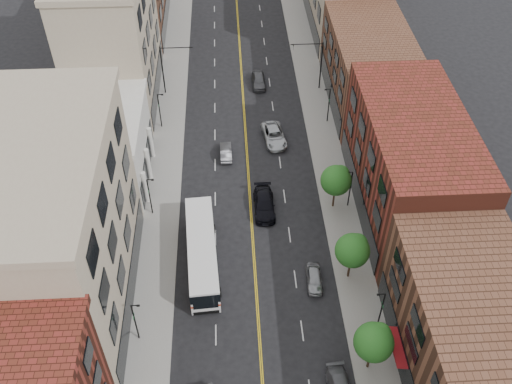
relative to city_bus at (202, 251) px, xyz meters
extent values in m
cube|color=gray|center=(-4.73, 18.45, -1.84)|extent=(4.00, 110.00, 0.15)
cube|color=gray|center=(15.27, 18.45, -1.84)|extent=(4.00, 110.00, 0.15)
cube|color=tan|center=(-11.73, -3.55, 7.08)|extent=(10.00, 22.00, 18.00)
cube|color=silver|center=(-11.73, 14.45, 2.08)|extent=(10.00, 14.00, 8.00)
cube|color=tan|center=(-11.73, 31.45, 7.08)|extent=(10.00, 20.00, 18.00)
cube|color=brown|center=(22.27, -16.55, 3.08)|extent=(10.00, 26.00, 10.00)
cube|color=#572317|center=(22.27, 7.45, 4.08)|extent=(10.00, 22.00, 12.00)
cube|color=brown|center=(22.27, 28.45, 3.08)|extent=(10.00, 20.00, 10.00)
cylinder|color=black|center=(14.57, -12.55, -0.52)|extent=(0.22, 0.22, 2.50)
sphere|color=#1C621E|center=(14.57, -12.55, 2.12)|extent=(3.40, 3.40, 3.40)
sphere|color=#1C621E|center=(15.07, -12.15, 2.63)|extent=(2.04, 2.04, 2.04)
cylinder|color=black|center=(14.57, -2.55, -0.52)|extent=(0.22, 0.22, 2.50)
sphere|color=#1C621E|center=(14.57, -2.55, 2.12)|extent=(3.40, 3.40, 3.40)
sphere|color=#1C621E|center=(15.07, -2.15, 2.63)|extent=(2.04, 2.04, 2.04)
cylinder|color=black|center=(14.57, 7.45, -0.52)|extent=(0.22, 0.22, 2.50)
sphere|color=#1C621E|center=(14.57, 7.45, 2.12)|extent=(3.40, 3.40, 3.40)
sphere|color=#1C621E|center=(15.07, 7.85, 2.63)|extent=(2.04, 2.04, 2.04)
cylinder|color=black|center=(-5.73, -8.55, 0.73)|extent=(0.14, 0.14, 5.00)
cylinder|color=black|center=(-5.38, -8.55, 3.23)|extent=(0.70, 0.10, 0.10)
cube|color=black|center=(-5.13, -8.55, 3.18)|extent=(0.28, 0.14, 0.14)
cube|color=#19592D|center=(-5.73, -8.55, 1.63)|extent=(0.04, 0.55, 0.35)
cylinder|color=black|center=(-5.73, 7.45, 0.73)|extent=(0.14, 0.14, 5.00)
cylinder|color=black|center=(-5.38, 7.45, 3.23)|extent=(0.70, 0.10, 0.10)
cube|color=black|center=(-5.13, 7.45, 3.18)|extent=(0.28, 0.14, 0.14)
cube|color=#19592D|center=(-5.73, 7.45, 1.63)|extent=(0.04, 0.55, 0.35)
cylinder|color=black|center=(-5.73, 23.45, 0.73)|extent=(0.14, 0.14, 5.00)
cylinder|color=black|center=(-5.38, 23.45, 3.23)|extent=(0.70, 0.10, 0.10)
cube|color=black|center=(-5.13, 23.45, 3.18)|extent=(0.28, 0.14, 0.14)
cube|color=#19592D|center=(-5.73, 23.45, 1.63)|extent=(0.04, 0.55, 0.35)
cylinder|color=black|center=(16.27, -8.55, 0.73)|extent=(0.14, 0.14, 5.00)
cylinder|color=black|center=(15.92, -8.55, 3.23)|extent=(0.70, 0.10, 0.10)
cube|color=black|center=(15.67, -8.55, 3.18)|extent=(0.28, 0.14, 0.14)
cube|color=#19592D|center=(16.27, -8.55, 1.63)|extent=(0.04, 0.55, 0.35)
cylinder|color=black|center=(16.27, 7.45, 0.73)|extent=(0.14, 0.14, 5.00)
cylinder|color=black|center=(15.92, 7.45, 3.23)|extent=(0.70, 0.10, 0.10)
cube|color=black|center=(15.67, 7.45, 3.18)|extent=(0.28, 0.14, 0.14)
cube|color=#19592D|center=(16.27, 7.45, 1.63)|extent=(0.04, 0.55, 0.35)
cylinder|color=black|center=(16.27, 23.45, 0.73)|extent=(0.14, 0.14, 5.00)
cylinder|color=black|center=(15.92, 23.45, 3.23)|extent=(0.70, 0.10, 0.10)
cube|color=black|center=(15.67, 23.45, 3.18)|extent=(0.28, 0.14, 0.14)
cube|color=#19592D|center=(16.27, 23.45, 1.63)|extent=(0.04, 0.55, 0.35)
cylinder|color=black|center=(-5.73, 31.45, 1.83)|extent=(0.18, 0.18, 7.20)
cylinder|color=black|center=(-3.53, 31.45, 5.23)|extent=(4.40, 0.12, 0.12)
imported|color=black|center=(-1.73, 31.45, 4.83)|extent=(0.15, 0.18, 0.90)
cylinder|color=black|center=(16.27, 31.45, 1.83)|extent=(0.18, 0.18, 7.20)
cylinder|color=black|center=(14.07, 31.45, 5.23)|extent=(4.40, 0.12, 0.12)
imported|color=black|center=(12.27, 31.45, 4.83)|extent=(0.15, 0.18, 0.90)
cube|color=white|center=(0.00, 0.01, -0.16)|extent=(3.60, 12.94, 3.09)
cube|color=black|center=(0.00, 0.01, 0.58)|extent=(3.65, 12.98, 1.12)
cube|color=#A6270B|center=(0.00, 0.01, -0.48)|extent=(3.65, 12.98, 0.23)
cube|color=black|center=(0.42, -6.39, 0.10)|extent=(2.34, 0.21, 1.70)
cylinder|color=black|center=(-1.12, -4.33, -1.41)|extent=(0.36, 1.04, 1.02)
cylinder|color=black|center=(1.68, -4.15, -1.41)|extent=(0.36, 1.04, 1.02)
cylinder|color=black|center=(-1.68, 4.17, -1.41)|extent=(0.36, 1.04, 1.02)
cylinder|color=black|center=(1.12, 4.35, -1.41)|extent=(0.36, 1.04, 1.02)
imported|color=gray|center=(11.07, -3.09, -1.26)|extent=(1.73, 3.92, 1.31)
imported|color=#4D4D52|center=(2.64, 17.07, -1.26)|extent=(1.48, 4.02, 1.31)
imported|color=black|center=(6.77, 7.45, -1.10)|extent=(2.34, 5.68, 1.64)
imported|color=#B6BABE|center=(8.86, 19.83, -1.12)|extent=(3.37, 6.03, 1.59)
imported|color=#414246|center=(7.64, 32.86, -1.12)|extent=(1.96, 4.73, 1.60)
camera|label=1|loc=(3.38, -37.64, 43.82)|focal=40.00mm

